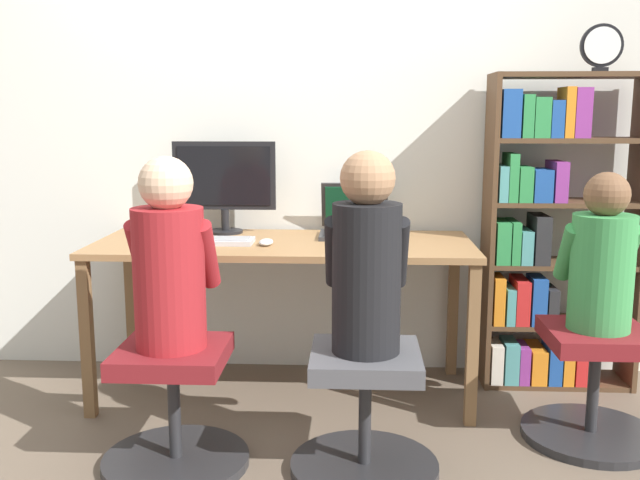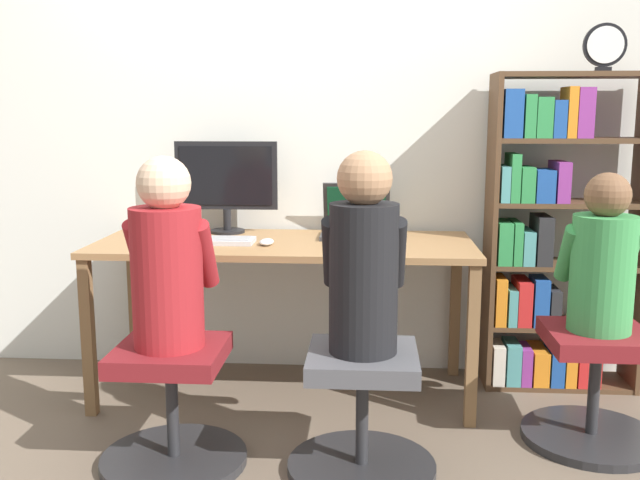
{
  "view_description": "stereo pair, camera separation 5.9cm",
  "coord_description": "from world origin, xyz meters",
  "px_view_note": "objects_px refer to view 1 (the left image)",
  "views": [
    {
      "loc": [
        0.34,
        -2.93,
        1.34
      ],
      "look_at": [
        0.18,
        0.16,
        0.8
      ],
      "focal_mm": 40.0,
      "sensor_mm": 36.0,
      "label": 1
    },
    {
      "loc": [
        0.4,
        -2.93,
        1.34
      ],
      "look_at": [
        0.18,
        0.16,
        0.8
      ],
      "focal_mm": 40.0,
      "sensor_mm": 36.0,
      "label": 2
    }
  ],
  "objects_px": {
    "laptop": "(354,225)",
    "desk_clock": "(602,47)",
    "person_at_laptop": "(367,260)",
    "desktop_monitor": "(224,183)",
    "bookshelf": "(545,242)",
    "office_chair_side": "(593,386)",
    "keyboard": "(209,241)",
    "person_at_monitor": "(169,262)",
    "person_near_shelf": "(602,260)",
    "office_chair_right": "(365,414)",
    "office_chair_left": "(174,409)"
  },
  "relations": [
    {
      "from": "laptop",
      "to": "desk_clock",
      "type": "height_order",
      "value": "desk_clock"
    },
    {
      "from": "laptop",
      "to": "person_at_laptop",
      "type": "bearing_deg",
      "value": -87.1
    },
    {
      "from": "desktop_monitor",
      "to": "bookshelf",
      "type": "distance_m",
      "value": 1.61
    },
    {
      "from": "desktop_monitor",
      "to": "office_chair_side",
      "type": "relative_size",
      "value": 0.91
    },
    {
      "from": "desktop_monitor",
      "to": "keyboard",
      "type": "bearing_deg",
      "value": -94.27
    },
    {
      "from": "person_at_monitor",
      "to": "laptop",
      "type": "bearing_deg",
      "value": 53.79
    },
    {
      "from": "person_at_laptop",
      "to": "keyboard",
      "type": "bearing_deg",
      "value": 136.45
    },
    {
      "from": "desk_clock",
      "to": "person_near_shelf",
      "type": "height_order",
      "value": "desk_clock"
    },
    {
      "from": "person_at_monitor",
      "to": "desk_clock",
      "type": "xyz_separation_m",
      "value": [
        1.81,
        0.87,
        0.84
      ]
    },
    {
      "from": "person_near_shelf",
      "to": "office_chair_right",
      "type": "bearing_deg",
      "value": -160.86
    },
    {
      "from": "office_chair_left",
      "to": "laptop",
      "type": "bearing_deg",
      "value": 53.94
    },
    {
      "from": "office_chair_left",
      "to": "bookshelf",
      "type": "relative_size",
      "value": 0.37
    },
    {
      "from": "desk_clock",
      "to": "person_near_shelf",
      "type": "xyz_separation_m",
      "value": [
        -0.12,
        -0.56,
        -0.88
      ]
    },
    {
      "from": "office_chair_left",
      "to": "desk_clock",
      "type": "height_order",
      "value": "desk_clock"
    },
    {
      "from": "laptop",
      "to": "keyboard",
      "type": "relative_size",
      "value": 0.89
    },
    {
      "from": "office_chair_right",
      "to": "laptop",
      "type": "bearing_deg",
      "value": 92.88
    },
    {
      "from": "bookshelf",
      "to": "desk_clock",
      "type": "xyz_separation_m",
      "value": [
        0.19,
        -0.06,
        0.92
      ]
    },
    {
      "from": "person_near_shelf",
      "to": "person_at_monitor",
      "type": "bearing_deg",
      "value": -169.47
    },
    {
      "from": "keyboard",
      "to": "desk_clock",
      "type": "bearing_deg",
      "value": 6.36
    },
    {
      "from": "office_chair_right",
      "to": "desktop_monitor",
      "type": "bearing_deg",
      "value": 125.29
    },
    {
      "from": "person_near_shelf",
      "to": "laptop",
      "type": "bearing_deg",
      "value": 148.2
    },
    {
      "from": "desktop_monitor",
      "to": "person_near_shelf",
      "type": "relative_size",
      "value": 0.8
    },
    {
      "from": "keyboard",
      "to": "office_chair_left",
      "type": "height_order",
      "value": "keyboard"
    },
    {
      "from": "laptop",
      "to": "office_chair_right",
      "type": "bearing_deg",
      "value": -87.12
    },
    {
      "from": "office_chair_left",
      "to": "person_at_monitor",
      "type": "distance_m",
      "value": 0.58
    },
    {
      "from": "office_chair_right",
      "to": "person_at_laptop",
      "type": "distance_m",
      "value": 0.59
    },
    {
      "from": "person_at_laptop",
      "to": "desktop_monitor",
      "type": "bearing_deg",
      "value": 125.43
    },
    {
      "from": "desktop_monitor",
      "to": "laptop",
      "type": "xyz_separation_m",
      "value": [
        0.65,
        -0.04,
        -0.2
      ]
    },
    {
      "from": "person_at_monitor",
      "to": "person_near_shelf",
      "type": "xyz_separation_m",
      "value": [
        1.68,
        0.31,
        -0.04
      ]
    },
    {
      "from": "office_chair_left",
      "to": "office_chair_side",
      "type": "distance_m",
      "value": 1.71
    },
    {
      "from": "office_chair_left",
      "to": "office_chair_side",
      "type": "bearing_deg",
      "value": 10.55
    },
    {
      "from": "laptop",
      "to": "office_chair_side",
      "type": "xyz_separation_m",
      "value": [
        1.0,
        -0.62,
        -0.57
      ]
    },
    {
      "from": "laptop",
      "to": "bookshelf",
      "type": "distance_m",
      "value": 0.94
    },
    {
      "from": "keyboard",
      "to": "desk_clock",
      "type": "xyz_separation_m",
      "value": [
        1.8,
        0.2,
        0.88
      ]
    },
    {
      "from": "office_chair_side",
      "to": "person_near_shelf",
      "type": "relative_size",
      "value": 0.88
    },
    {
      "from": "desk_clock",
      "to": "keyboard",
      "type": "bearing_deg",
      "value": -173.64
    },
    {
      "from": "office_chair_right",
      "to": "office_chair_left",
      "type": "bearing_deg",
      "value": 179.01
    },
    {
      "from": "bookshelf",
      "to": "desk_clock",
      "type": "distance_m",
      "value": 0.94
    },
    {
      "from": "desk_clock",
      "to": "person_at_laptop",
      "type": "bearing_deg",
      "value": -140.6
    },
    {
      "from": "office_chair_left",
      "to": "desk_clock",
      "type": "xyz_separation_m",
      "value": [
        1.81,
        0.88,
        1.42
      ]
    },
    {
      "from": "desktop_monitor",
      "to": "office_chair_right",
      "type": "xyz_separation_m",
      "value": [
        0.7,
        -0.99,
        -0.78
      ]
    },
    {
      "from": "keyboard",
      "to": "person_at_monitor",
      "type": "xyz_separation_m",
      "value": [
        -0.01,
        -0.67,
        0.04
      ]
    },
    {
      "from": "laptop",
      "to": "keyboard",
      "type": "xyz_separation_m",
      "value": [
        -0.67,
        -0.26,
        -0.04
      ]
    },
    {
      "from": "office_chair_left",
      "to": "office_chair_right",
      "type": "distance_m",
      "value": 0.73
    },
    {
      "from": "person_at_laptop",
      "to": "desk_clock",
      "type": "height_order",
      "value": "desk_clock"
    },
    {
      "from": "person_at_laptop",
      "to": "bookshelf",
      "type": "xyz_separation_m",
      "value": [
        0.88,
        0.94,
        -0.09
      ]
    },
    {
      "from": "laptop",
      "to": "office_chair_right",
      "type": "relative_size",
      "value": 0.64
    },
    {
      "from": "office_chair_side",
      "to": "desktop_monitor",
      "type": "bearing_deg",
      "value": 158.19
    },
    {
      "from": "bookshelf",
      "to": "office_chair_side",
      "type": "xyz_separation_m",
      "value": [
        0.07,
        -0.62,
        -0.5
      ]
    },
    {
      "from": "bookshelf",
      "to": "desktop_monitor",
      "type": "bearing_deg",
      "value": 178.58
    }
  ]
}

